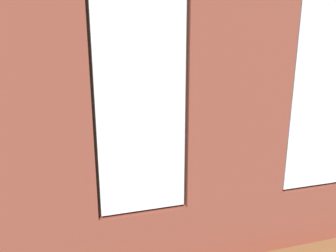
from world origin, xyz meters
TOP-DOWN VIEW (x-y plane):
  - ground_plane at (0.00, 0.00)m, footprint 6.24×5.79m
  - brick_wall_with_windows at (0.00, 2.52)m, footprint 5.64×0.30m
  - couch_by_window at (0.61, 1.87)m, footprint 1.90×0.87m
  - couch_left at (-2.12, -0.05)m, footprint 0.92×2.10m
  - coffee_table at (0.38, 0.26)m, footprint 1.47×0.74m
  - cup_ceramic at (0.27, 0.37)m, footprint 0.07×0.07m
  - candle_jar at (-0.02, 0.13)m, footprint 0.08×0.08m
  - table_plant_small at (0.38, 0.26)m, footprint 0.13×0.13m
  - remote_silver at (0.83, 0.37)m, footprint 0.08×0.18m
  - media_console at (2.47, 0.32)m, footprint 1.12×0.42m
  - tv_flatscreen at (2.47, 0.31)m, footprint 0.94×0.20m
  - papasan_chair at (-0.03, -1.74)m, footprint 1.14×1.14m
  - potted_plant_by_left_couch at (-1.72, -1.54)m, footprint 0.45×0.45m
  - potted_plant_mid_room_small at (-0.51, -0.57)m, footprint 0.31×0.31m
  - potted_plant_foreground_right at (2.17, -1.85)m, footprint 0.96×0.88m

SIDE VIEW (x-z plane):
  - ground_plane at x=0.00m, z-range -0.10..0.00m
  - media_console at x=2.47m, z-range 0.00..0.53m
  - potted_plant_mid_room_small at x=-0.51m, z-range 0.07..0.55m
  - couch_left at x=-2.12m, z-range -0.07..0.73m
  - couch_by_window at x=0.61m, z-range -0.07..0.73m
  - coffee_table at x=0.38m, z-range 0.17..0.61m
  - potted_plant_by_left_couch at x=-1.72m, z-range 0.11..0.74m
  - papasan_chair at x=-0.03m, z-range 0.10..0.80m
  - remote_silver at x=0.83m, z-range 0.44..0.46m
  - cup_ceramic at x=0.27m, z-range 0.44..0.52m
  - candle_jar at x=-0.02m, z-range 0.44..0.54m
  - table_plant_small at x=0.38m, z-range 0.45..0.65m
  - potted_plant_foreground_right at x=2.17m, z-range -0.11..1.45m
  - tv_flatscreen at x=2.47m, z-range 0.54..1.18m
  - brick_wall_with_windows at x=0.00m, z-range -0.05..3.12m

